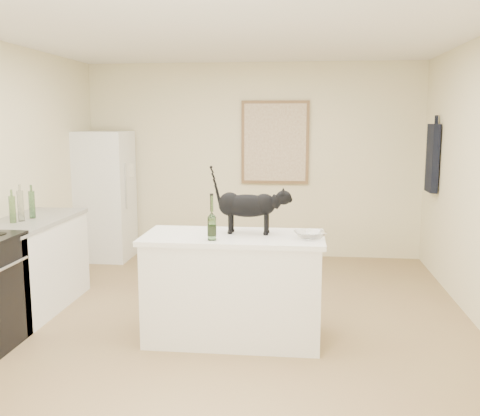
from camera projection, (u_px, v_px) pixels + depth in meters
name	position (u px, v px, depth m)	size (l,w,h in m)	color
floor	(225.00, 329.00, 4.86)	(5.50, 5.50, 0.00)	#93784E
ceiling	(224.00, 26.00, 4.45)	(5.50, 5.50, 0.00)	white
wall_back	(253.00, 161.00, 7.36)	(4.50, 4.50, 0.00)	beige
wall_front	(119.00, 272.00, 1.96)	(4.50, 4.50, 0.00)	beige
island_base	(233.00, 290.00, 4.59)	(1.44, 0.67, 0.86)	white
island_top	(233.00, 237.00, 4.52)	(1.50, 0.70, 0.04)	white
left_cabinets	(31.00, 267.00, 5.30)	(0.60, 1.40, 0.86)	white
left_countertop	(28.00, 221.00, 5.23)	(0.62, 1.44, 0.04)	gray
fridge	(104.00, 196.00, 7.25)	(0.68, 0.68, 1.70)	white
artwork_frame	(275.00, 142.00, 7.25)	(0.90, 0.03, 1.10)	brown
artwork_canvas	(275.00, 143.00, 7.24)	(0.82, 0.00, 1.02)	beige
hanging_garment	(432.00, 158.00, 6.41)	(0.08, 0.34, 0.80)	black
black_cat	(247.00, 209.00, 4.55)	(0.60, 0.18, 0.42)	black
wine_bottle	(212.00, 220.00, 4.30)	(0.07, 0.07, 0.33)	#2A5923
glass_bowl	(310.00, 235.00, 4.36)	(0.25, 0.25, 0.06)	white
fridge_paper	(130.00, 171.00, 7.22)	(0.00, 0.14, 0.18)	white
counter_bottle_cluster	(22.00, 207.00, 5.15)	(0.12, 0.32, 0.29)	gray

